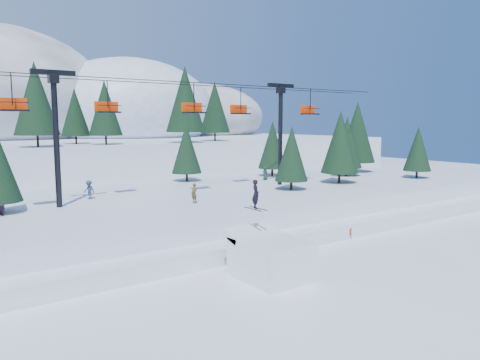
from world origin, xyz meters
TOP-DOWN VIEW (x-y plane):
  - ground at (0.00, 0.00)m, footprint 160.00×160.00m
  - mid_shelf at (0.00, 18.00)m, footprint 70.00×22.00m
  - berm at (0.00, 8.00)m, footprint 70.00×6.00m
  - jump_kicker at (-1.58, 1.68)m, footprint 3.36×4.58m
  - chairlift at (1.06, 18.05)m, footprint 46.00×3.21m
  - conifer_stand at (2.44, 19.24)m, footprint 63.72×17.01m
  - distant_skiers at (-4.16, 18.52)m, footprint 28.30×9.17m
  - banner_near at (7.78, 5.11)m, footprint 2.85×0.28m
  - banner_far at (10.63, 5.82)m, footprint 2.77×0.76m

SIDE VIEW (x-z plane):
  - ground at x=0.00m, z-range 0.00..0.00m
  - banner_near at x=7.78m, z-range 0.09..0.99m
  - banner_far at x=10.63m, z-range 0.09..0.99m
  - berm at x=0.00m, z-range 0.00..1.10m
  - mid_shelf at x=0.00m, z-range 0.00..2.50m
  - jump_kicker at x=-1.58m, z-range -1.53..4.05m
  - distant_skiers at x=-4.16m, z-range 2.43..4.21m
  - conifer_stand at x=2.44m, z-range 2.16..11.18m
  - chairlift at x=1.06m, z-range 4.18..14.46m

